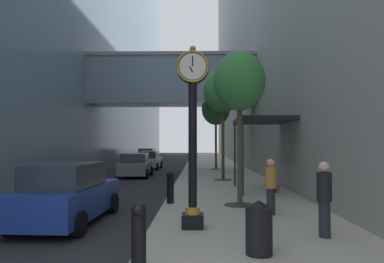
% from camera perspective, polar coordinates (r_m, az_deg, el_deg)
% --- Properties ---
extents(ground_plane, '(110.00, 110.00, 0.00)m').
position_cam_1_polar(ground_plane, '(30.91, -1.31, -6.13)').
color(ground_plane, '#262628').
rests_on(ground_plane, ground).
extents(sidewalk_right, '(5.41, 80.00, 0.14)m').
position_cam_1_polar(sidewalk_right, '(33.90, 3.50, -5.63)').
color(sidewalk_right, '#ADA593').
rests_on(sidewalk_right, ground).
extents(street_clock, '(0.84, 0.55, 4.68)m').
position_cam_1_polar(street_clock, '(9.18, 0.11, 0.74)').
color(street_clock, black).
rests_on(street_clock, sidewalk_right).
extents(bollard_nearest, '(0.27, 0.27, 1.14)m').
position_cam_1_polar(bollard_nearest, '(6.38, -8.47, -15.96)').
color(bollard_nearest, black).
rests_on(bollard_nearest, sidewalk_right).
extents(bollard_third, '(0.27, 0.27, 1.14)m').
position_cam_1_polar(bollard_third, '(13.03, -3.46, -8.72)').
color(bollard_third, black).
rests_on(bollard_third, sidewalk_right).
extents(street_tree_near, '(1.81, 1.81, 5.38)m').
position_cam_1_polar(street_tree_near, '(12.80, 7.56, 7.71)').
color(street_tree_near, '#333335').
rests_on(street_tree_near, sidewalk_right).
extents(street_tree_mid_near, '(2.29, 2.29, 6.59)m').
position_cam_1_polar(street_tree_mid_near, '(21.43, 4.92, 6.40)').
color(street_tree_mid_near, '#333335').
rests_on(street_tree_mid_near, sidewalk_right).
extents(street_tree_mid_far, '(2.36, 2.36, 6.39)m').
position_cam_1_polar(street_tree_mid_far, '(29.94, 3.81, 3.58)').
color(street_tree_mid_far, '#333335').
rests_on(street_tree_mid_far, sidewalk_right).
extents(trash_bin, '(0.53, 0.53, 1.05)m').
position_cam_1_polar(trash_bin, '(7.29, 10.60, -14.66)').
color(trash_bin, black).
rests_on(trash_bin, sidewalk_right).
extents(pedestrian_walking, '(0.52, 0.47, 1.68)m').
position_cam_1_polar(pedestrian_walking, '(11.18, 12.45, -8.34)').
color(pedestrian_walking, '#23232D').
rests_on(pedestrian_walking, sidewalk_right).
extents(pedestrian_by_clock, '(0.46, 0.46, 1.73)m').
position_cam_1_polar(pedestrian_by_clock, '(8.89, 20.30, -9.73)').
color(pedestrian_by_clock, '#23232D').
rests_on(pedestrian_by_clock, sidewalk_right).
extents(storefront_awning, '(2.40, 3.60, 3.30)m').
position_cam_1_polar(storefront_awning, '(16.72, 11.05, 1.55)').
color(storefront_awning, black).
rests_on(storefront_awning, sidewalk_right).
extents(car_red_near, '(2.20, 4.08, 1.68)m').
position_cam_1_polar(car_red_near, '(41.36, -7.13, -3.91)').
color(car_red_near, '#AD191E').
rests_on(car_red_near, ground).
extents(car_white_mid, '(2.04, 4.39, 1.60)m').
position_cam_1_polar(car_white_mid, '(32.20, -6.86, -4.55)').
color(car_white_mid, silver).
rests_on(car_white_mid, ground).
extents(car_grey_far, '(2.19, 4.29, 1.62)m').
position_cam_1_polar(car_grey_far, '(24.81, -9.03, -5.33)').
color(car_grey_far, slate).
rests_on(car_grey_far, ground).
extents(car_blue_trailing, '(2.12, 4.53, 1.72)m').
position_cam_1_polar(car_blue_trailing, '(11.02, -19.16, -9.39)').
color(car_blue_trailing, navy).
rests_on(car_blue_trailing, ground).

